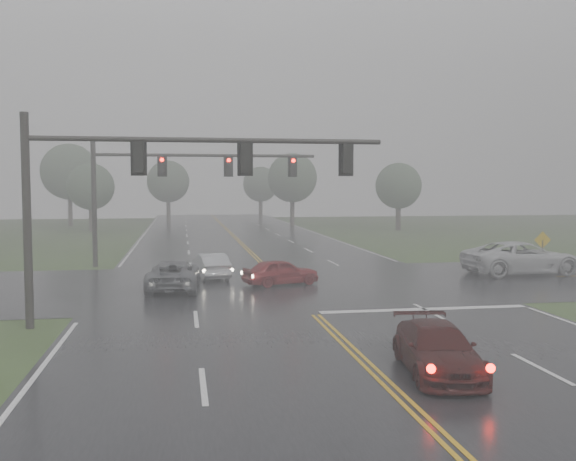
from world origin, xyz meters
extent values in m
cube|color=black|center=(0.00, 20.00, 0.00)|extent=(18.00, 160.00, 0.02)
cube|color=black|center=(0.00, 22.00, 0.00)|extent=(120.00, 14.00, 0.02)
cube|color=silver|center=(4.50, 14.40, 0.00)|extent=(8.50, 0.50, 0.01)
imported|color=black|center=(1.59, 6.09, 0.00)|extent=(2.36, 4.58, 1.27)
imported|color=maroon|center=(-0.17, 21.60, 0.00)|extent=(4.08, 2.55, 1.29)
imported|color=#BABDC3|center=(-3.49, 24.57, 0.00)|extent=(1.99, 4.19, 1.33)
imported|color=#54565B|center=(-5.39, 20.98, 0.00)|extent=(2.62, 5.16, 1.40)
imported|color=silver|center=(13.66, 23.23, 0.00)|extent=(6.68, 3.37, 1.81)
cylinder|color=black|center=(-10.20, 13.48, 3.71)|extent=(0.29, 0.29, 7.41)
cylinder|color=black|center=(-10.20, 13.48, 6.59)|extent=(0.19, 0.19, 0.82)
cylinder|color=black|center=(-3.95, 13.48, 6.54)|extent=(12.51, 0.19, 0.19)
cube|color=black|center=(-6.45, 13.48, 5.92)|extent=(0.35, 0.29, 1.08)
cube|color=black|center=(-6.45, 13.64, 5.92)|extent=(0.57, 0.03, 1.29)
cube|color=black|center=(-2.70, 13.48, 5.92)|extent=(0.35, 0.29, 1.08)
cube|color=black|center=(-2.70, 13.64, 5.92)|extent=(0.57, 0.03, 1.29)
cube|color=black|center=(1.06, 13.48, 5.92)|extent=(0.35, 0.29, 1.08)
cube|color=black|center=(1.06, 13.64, 5.92)|extent=(0.57, 0.03, 1.29)
cylinder|color=black|center=(-10.20, 30.56, 3.85)|extent=(0.30, 0.30, 7.71)
cylinder|color=black|center=(-10.20, 30.56, 6.85)|extent=(0.19, 0.19, 0.86)
cylinder|color=black|center=(-3.42, 30.56, 6.80)|extent=(13.55, 0.19, 0.19)
cube|color=black|center=(-6.13, 30.56, 6.16)|extent=(0.36, 0.30, 1.12)
cube|color=black|center=(-6.13, 30.74, 6.16)|extent=(0.59, 0.03, 1.34)
cylinder|color=#FF0C05|center=(-6.13, 30.39, 6.51)|extent=(0.24, 0.06, 0.24)
cube|color=black|center=(-2.07, 30.56, 6.16)|extent=(0.36, 0.30, 1.12)
cube|color=black|center=(-2.07, 30.74, 6.16)|extent=(0.59, 0.03, 1.34)
cylinder|color=#FF0C05|center=(-2.07, 30.39, 6.51)|extent=(0.24, 0.06, 0.24)
cube|color=black|center=(2.00, 30.56, 6.16)|extent=(0.36, 0.30, 1.12)
cube|color=black|center=(2.00, 30.74, 6.16)|extent=(0.59, 0.03, 1.34)
cylinder|color=#FF0C05|center=(2.00, 30.39, 6.51)|extent=(0.24, 0.06, 0.24)
cylinder|color=black|center=(15.23, 23.80, 0.93)|extent=(0.06, 0.06, 1.85)
cube|color=gold|center=(15.23, 23.83, 1.85)|extent=(0.97, 0.12, 0.97)
cylinder|color=#332A21|center=(-14.55, 61.52, 1.40)|extent=(0.51, 0.51, 2.81)
sphere|color=#324830|center=(-14.55, 61.52, 4.84)|extent=(4.99, 4.99, 4.99)
cylinder|color=#332A21|center=(8.51, 68.48, 1.71)|extent=(0.56, 0.56, 3.43)
sphere|color=#324830|center=(8.51, 68.48, 5.90)|extent=(6.09, 6.09, 6.09)
cylinder|color=#332A21|center=(-6.75, 78.26, 1.60)|extent=(0.55, 0.55, 3.19)
sphere|color=#324830|center=(-6.75, 78.26, 5.50)|extent=(5.67, 5.67, 5.67)
cylinder|color=#332A21|center=(18.64, 58.27, 1.43)|extent=(0.57, 0.57, 2.86)
sphere|color=#324830|center=(18.64, 58.27, 4.92)|extent=(5.08, 5.08, 5.08)
cylinder|color=#332A21|center=(-18.46, 72.19, 1.93)|extent=(0.54, 0.54, 3.85)
sphere|color=#324830|center=(-18.46, 72.19, 6.64)|extent=(6.85, 6.85, 6.85)
cylinder|color=#332A21|center=(6.78, 86.64, 1.50)|extent=(0.59, 0.59, 2.99)
sphere|color=#324830|center=(6.78, 86.64, 5.16)|extent=(5.32, 5.32, 5.32)
camera|label=1|loc=(-4.97, -9.56, 4.93)|focal=40.00mm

